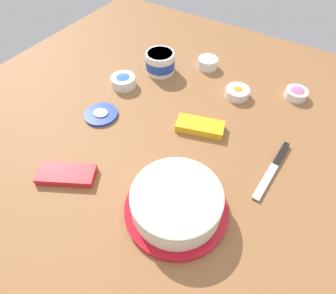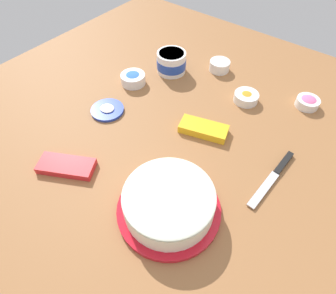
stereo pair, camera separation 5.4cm
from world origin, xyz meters
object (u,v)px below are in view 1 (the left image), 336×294
object	(u,v)px
frosting_tub_lid	(101,114)
sprinkle_bowl_rainbow	(208,63)
sprinkle_bowl_blue	(123,81)
candy_box_lower	(200,126)
frosting_tub	(160,62)
candy_box_upper	(66,174)
spreading_knife	(275,164)
sprinkle_bowl_orange	(237,92)
frosted_cake	(177,202)
sprinkle_bowl_pink	(296,93)

from	to	relation	value
frosting_tub_lid	sprinkle_bowl_rainbow	size ratio (longest dim) A/B	1.42
frosting_tub_lid	sprinkle_bowl_blue	distance (m)	0.18
sprinkle_bowl_rainbow	candy_box_lower	size ratio (longest dim) A/B	0.52
frosting_tub	candy_box_lower	world-z (taller)	frosting_tub
candy_box_lower	candy_box_upper	distance (m)	0.43
frosting_tub	candy_box_upper	world-z (taller)	frosting_tub
spreading_knife	frosting_tub_lid	bearing A→B (deg)	10.46
sprinkle_bowl_rainbow	candy_box_lower	world-z (taller)	sprinkle_bowl_rainbow
frosting_tub	sprinkle_bowl_blue	world-z (taller)	frosting_tub
spreading_knife	sprinkle_bowl_blue	size ratio (longest dim) A/B	2.60
frosting_tub_lid	spreading_knife	world-z (taller)	frosting_tub_lid
sprinkle_bowl_rainbow	sprinkle_bowl_orange	bearing A→B (deg)	148.71
sprinkle_bowl_rainbow	sprinkle_bowl_orange	xyz separation A→B (m)	(-0.17, 0.10, -0.00)
frosted_cake	sprinkle_bowl_blue	distance (m)	0.55
sprinkle_bowl_pink	candy_box_lower	xyz separation A→B (m)	(0.22, 0.33, -0.00)
sprinkle_bowl_blue	candy_box_upper	distance (m)	0.43
spreading_knife	sprinkle_bowl_rainbow	distance (m)	0.52
frosting_tub_lid	sprinkle_bowl_rainbow	distance (m)	0.48
sprinkle_bowl_blue	candy_box_upper	size ratio (longest dim) A/B	0.57
sprinkle_bowl_orange	sprinkle_bowl_blue	bearing A→B (deg)	23.69
frosting_tub_lid	candy_box_lower	xyz separation A→B (m)	(-0.31, -0.12, 0.01)
frosted_cake	sprinkle_bowl_blue	xyz separation A→B (m)	(0.43, -0.34, -0.02)
frosted_cake	candy_box_lower	size ratio (longest dim) A/B	1.75
sprinkle_bowl_rainbow	candy_box_upper	world-z (taller)	sprinkle_bowl_rainbow
frosted_cake	sprinkle_bowl_orange	world-z (taller)	frosted_cake
sprinkle_bowl_blue	candy_box_lower	bearing A→B (deg)	171.69
sprinkle_bowl_pink	sprinkle_bowl_blue	bearing A→B (deg)	25.96
sprinkle_bowl_pink	sprinkle_bowl_orange	world-z (taller)	sprinkle_bowl_pink
sprinkle_bowl_pink	candy_box_upper	world-z (taller)	sprinkle_bowl_pink
sprinkle_bowl_pink	sprinkle_bowl_rainbow	xyz separation A→B (m)	(0.35, 0.00, 0.00)
frosted_cake	frosting_tub_lid	xyz separation A→B (m)	(0.40, -0.17, -0.04)
spreading_knife	sprinkle_bowl_rainbow	xyz separation A→B (m)	(0.39, -0.34, 0.02)
spreading_knife	sprinkle_bowl_pink	distance (m)	0.34
sprinkle_bowl_rainbow	candy_box_upper	bearing A→B (deg)	82.41
sprinkle_bowl_rainbow	frosting_tub	bearing A→B (deg)	40.18
spreading_knife	candy_box_upper	size ratio (longest dim) A/B	1.49
frosted_cake	sprinkle_bowl_rainbow	world-z (taller)	frosted_cake
candy_box_lower	candy_box_upper	xyz separation A→B (m)	(0.23, 0.36, -0.00)
frosting_tub_lid	sprinkle_bowl_pink	distance (m)	0.69
frosting_tub_lid	spreading_knife	distance (m)	0.58
candy_box_upper	sprinkle_bowl_blue	bearing A→B (deg)	-102.08
frosting_tub	candy_box_upper	bearing A→B (deg)	95.48
frosting_tub_lid	spreading_knife	xyz separation A→B (m)	(-0.57, -0.10, -0.00)
frosting_tub_lid	sprinkle_bowl_orange	xyz separation A→B (m)	(-0.35, -0.34, 0.01)
frosting_tub	sprinkle_bowl_rainbow	size ratio (longest dim) A/B	1.44
frosting_tub_lid	sprinkle_bowl_pink	world-z (taller)	sprinkle_bowl_pink
frosted_cake	candy_box_upper	distance (m)	0.32
sprinkle_bowl_rainbow	candy_box_upper	xyz separation A→B (m)	(0.09, 0.69, -0.01)
frosted_cake	sprinkle_bowl_blue	bearing A→B (deg)	-38.15
frosting_tub_lid	sprinkle_bowl_orange	distance (m)	0.49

